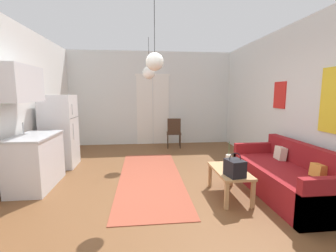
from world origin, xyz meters
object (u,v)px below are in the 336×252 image
Objects in this scene: bamboo_vase at (229,160)px; handbag at (235,168)px; couch at (288,178)px; pendant_lamp_far at (149,73)px; coffee_table at (230,174)px; pendant_lamp_near at (155,62)px; refrigerator at (60,131)px; accent_chair at (174,131)px.

bamboo_vase is 0.52m from handbag.
pendant_lamp_far is at bearing 133.02° from couch.
coffee_table is 3.02m from pendant_lamp_far.
bamboo_vase is 2.80m from pendant_lamp_far.
pendant_lamp_near is at bearing 176.91° from couch.
couch is at bearing -25.04° from refrigerator.
coffee_table is at bearing 177.45° from couch.
pendant_lamp_near is (-1.14, 0.07, 1.67)m from coffee_table.
coffee_table is 0.93× the size of pendant_lamp_far.
accent_chair is at bearing 97.30° from coffee_table.
bamboo_vase is at bearing -58.25° from pendant_lamp_far.
bamboo_vase is at bearing -27.06° from refrigerator.
bamboo_vase is at bearing 7.55° from pendant_lamp_near.
handbag is at bearing -65.71° from pendant_lamp_far.
handbag is at bearing -17.64° from pendant_lamp_near.
couch is 2.26× the size of coffee_table.
couch is at bearing -46.98° from pendant_lamp_far.
couch is at bearing -17.18° from bamboo_vase.
bamboo_vase is 0.41× the size of pendant_lamp_near.
pendant_lamp_near is (-2.08, 0.11, 1.76)m from couch.
refrigerator is 1.77× the size of accent_chair.
pendant_lamp_far reaches higher than bamboo_vase.
pendant_lamp_near reaches higher than couch.
handbag is at bearing -166.43° from couch.
handbag is (-0.98, -0.24, 0.28)m from couch.
bamboo_vase is 1.94m from pendant_lamp_near.
refrigerator is (-4.05, 1.89, 0.51)m from couch.
handbag is at bearing -34.74° from refrigerator.
refrigerator is (-3.11, 1.85, 0.41)m from coffee_table.
accent_chair is (-0.42, 3.31, 0.12)m from coffee_table.
pendant_lamp_near is (-1.20, -0.16, 1.52)m from bamboo_vase.
refrigerator is at bearing 145.26° from handbag.
coffee_table is 0.56× the size of refrigerator.
accent_chair is at bearing 112.18° from couch.
accent_chair is at bearing 77.60° from pendant_lamp_near.
coffee_table is 3.34m from accent_chair.
refrigerator is (-3.07, 2.13, 0.23)m from handbag.
coffee_table is at bearing -3.53° from pendant_lamp_near.
refrigerator is 2.94m from pendant_lamp_near.
handbag is 3.61m from accent_chair.
bamboo_vase is at bearing 74.15° from coffee_table.
accent_chair is 0.92× the size of pendant_lamp_near.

